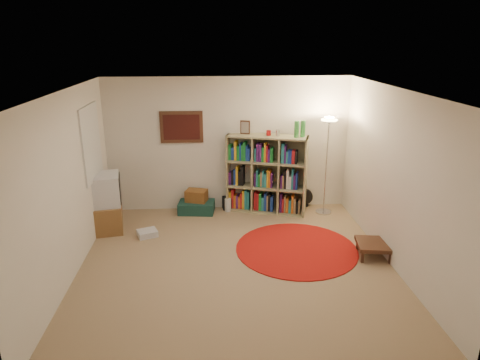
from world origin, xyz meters
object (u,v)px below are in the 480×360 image
at_px(suitcase, 197,207).
at_px(side_table, 374,245).
at_px(bookshelf, 266,175).
at_px(floor_lamp, 328,134).
at_px(floor_fan, 305,198).
at_px(tv_stand, 107,203).

bearing_deg(suitcase, side_table, -28.67).
distance_m(bookshelf, floor_lamp, 1.37).
distance_m(floor_fan, tv_stand, 3.70).
bearing_deg(side_table, bookshelf, 126.02).
bearing_deg(tv_stand, side_table, -27.51).
distance_m(floor_lamp, tv_stand, 4.05).
bearing_deg(side_table, floor_fan, 105.80).
bearing_deg(bookshelf, tv_stand, -149.58).
relative_size(bookshelf, tv_stand, 1.79).
height_order(bookshelf, suitcase, bookshelf).
xyz_separation_m(bookshelf, tv_stand, (-2.79, -0.64, -0.24)).
bearing_deg(bookshelf, floor_lamp, 7.63).
distance_m(tv_stand, side_table, 4.40).
bearing_deg(tv_stand, suitcase, 12.90).
height_order(floor_fan, suitcase, floor_fan).
height_order(floor_fan, side_table, floor_fan).
xyz_separation_m(tv_stand, side_table, (4.19, -1.29, -0.28)).
bearing_deg(bookshelf, side_table, -36.46).
height_order(floor_lamp, tv_stand, floor_lamp).
distance_m(suitcase, side_table, 3.32).
bearing_deg(bookshelf, suitcase, -162.58).
relative_size(floor_lamp, side_table, 3.20).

